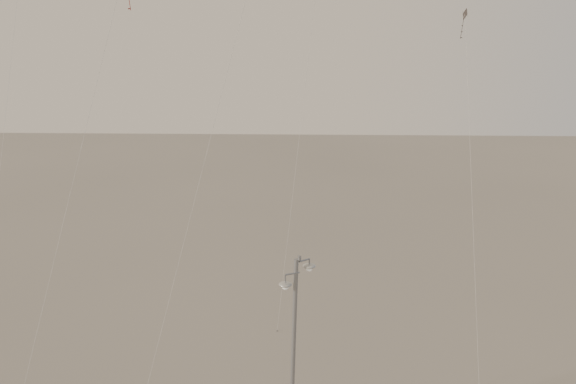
{
  "coord_description": "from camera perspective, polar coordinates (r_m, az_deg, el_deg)",
  "views": [
    {
      "loc": [
        2.25,
        -22.57,
        17.84
      ],
      "look_at": [
        1.32,
        5.0,
        10.44
      ],
      "focal_mm": 40.0,
      "sensor_mm": 36.0,
      "label": 1
    }
  ],
  "objects": [
    {
      "name": "street_lamp",
      "position": [
        26.77,
        0.54,
        -14.13
      ],
      "size": [
        1.45,
        1.1,
        9.01
      ],
      "color": "gray",
      "rests_on": "ground"
    },
    {
      "name": "kite_3",
      "position": [
        25.76,
        -16.61,
        9.08
      ],
      "size": [
        4.09,
        8.95,
        20.16
      ],
      "rotation": [
        0.0,
        0.0,
        -0.46
      ],
      "color": "maroon",
      "rests_on": "ground"
    },
    {
      "name": "kite_4",
      "position": [
        36.93,
        15.7,
        7.99
      ],
      "size": [
        0.32,
        9.29,
        18.52
      ],
      "rotation": [
        0.0,
        0.0,
        2.07
      ],
      "color": "#282221",
      "rests_on": "ground"
    }
  ]
}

